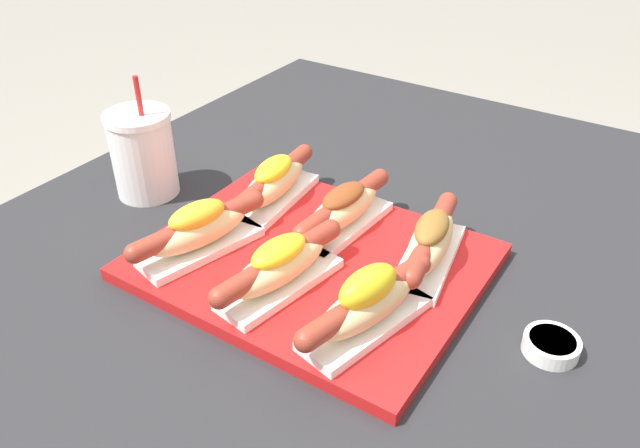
% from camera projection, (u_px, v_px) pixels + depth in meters
% --- Properties ---
extents(patio_table, '(1.09, 1.10, 0.75)m').
position_uv_depth(patio_table, '(380.00, 403.00, 1.12)').
color(patio_table, '#232326').
rests_on(patio_table, ground_plane).
extents(serving_tray, '(0.43, 0.35, 0.02)m').
position_uv_depth(serving_tray, '(312.00, 261.00, 0.83)').
color(serving_tray, red).
rests_on(serving_tray, patio_table).
extents(hot_dog_0, '(0.10, 0.21, 0.07)m').
position_uv_depth(hot_dog_0, '(199.00, 229.00, 0.82)').
color(hot_dog_0, white).
rests_on(hot_dog_0, serving_tray).
extents(hot_dog_1, '(0.09, 0.21, 0.07)m').
position_uv_depth(hot_dog_1, '(279.00, 266.00, 0.75)').
color(hot_dog_1, white).
rests_on(hot_dog_1, serving_tray).
extents(hot_dog_2, '(0.10, 0.21, 0.08)m').
position_uv_depth(hot_dog_2, '(367.00, 303.00, 0.69)').
color(hot_dog_2, white).
rests_on(hot_dog_2, serving_tray).
extents(hot_dog_3, '(0.08, 0.21, 0.07)m').
position_uv_depth(hot_dog_3, '(274.00, 182.00, 0.92)').
color(hot_dog_3, white).
rests_on(hot_dog_3, serving_tray).
extents(hot_dog_4, '(0.07, 0.21, 0.06)m').
position_uv_depth(hot_dog_4, '(343.00, 209.00, 0.86)').
color(hot_dog_4, white).
rests_on(hot_dog_4, serving_tray).
extents(hot_dog_5, '(0.09, 0.21, 0.07)m').
position_uv_depth(hot_dog_5, '(430.00, 242.00, 0.80)').
color(hot_dog_5, white).
rests_on(hot_dog_5, serving_tray).
extents(sauce_bowl, '(0.06, 0.06, 0.02)m').
position_uv_depth(sauce_bowl, '(551.00, 345.00, 0.70)').
color(sauce_bowl, white).
rests_on(sauce_bowl, patio_table).
extents(drink_cup, '(0.10, 0.10, 0.20)m').
position_uv_depth(drink_cup, '(143.00, 154.00, 0.96)').
color(drink_cup, white).
rests_on(drink_cup, patio_table).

